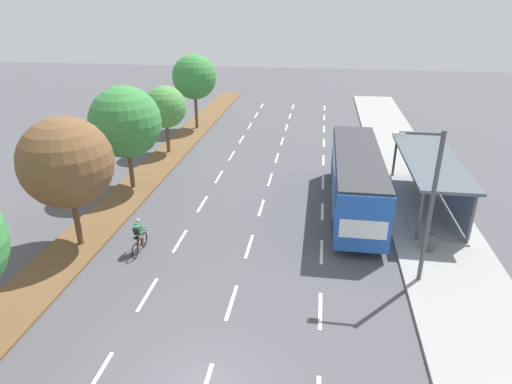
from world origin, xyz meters
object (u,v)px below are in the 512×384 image
(median_tree_fourth, at_px, (165,107))
(median_tree_fifth, at_px, (194,77))
(bus_shelter, at_px, (433,178))
(trash_bin, at_px, (428,242))
(median_tree_third, at_px, (125,122))
(streetlight, at_px, (428,199))
(cyclist, at_px, (139,237))
(bus, at_px, (356,175))
(median_tree_second, at_px, (66,163))

(median_tree_fourth, bearing_deg, median_tree_fifth, 87.45)
(bus_shelter, distance_m, trash_bin, 5.39)
(median_tree_third, distance_m, median_tree_fifth, 14.26)
(streetlight, bearing_deg, median_tree_fifth, 125.14)
(bus_shelter, relative_size, trash_bin, 11.17)
(cyclist, height_order, trash_bin, cyclist)
(cyclist, bearing_deg, streetlight, -2.81)
(bus_shelter, distance_m, streetlight, 8.19)
(bus, xyz_separation_m, median_tree_second, (-13.39, -6.15, 2.23))
(median_tree_third, height_order, median_tree_fourth, median_tree_third)
(bus_shelter, bearing_deg, bus, -170.11)
(median_tree_second, height_order, median_tree_third, median_tree_third)
(cyclist, xyz_separation_m, median_tree_third, (-3.38, 7.27, 3.52))
(streetlight, distance_m, trash_bin, 4.30)
(bus, height_order, cyclist, bus)
(median_tree_fourth, xyz_separation_m, median_tree_fifth, (0.32, 7.13, 1.09))
(median_tree_fourth, bearing_deg, median_tree_third, -89.67)
(bus_shelter, height_order, bus, bus)
(median_tree_second, bearing_deg, median_tree_fifth, 90.05)
(median_tree_third, relative_size, trash_bin, 7.47)
(median_tree_second, distance_m, median_tree_fourth, 14.27)
(bus, height_order, trash_bin, bus)
(cyclist, bearing_deg, bus_shelter, 25.78)
(median_tree_fifth, bearing_deg, bus, -48.62)
(median_tree_fifth, xyz_separation_m, streetlight, (15.58, -22.13, -0.83))
(bus_shelter, height_order, cyclist, bus_shelter)
(bus_shelter, height_order, median_tree_fourth, median_tree_fourth)
(bus, xyz_separation_m, median_tree_third, (-13.69, 0.97, 2.24))
(bus, bearing_deg, median_tree_fourth, 149.47)
(median_tree_third, distance_m, streetlight, 17.71)
(median_tree_second, relative_size, median_tree_fifth, 0.96)
(median_tree_third, bearing_deg, median_tree_second, -87.62)
(bus, relative_size, streetlight, 1.74)
(streetlight, bearing_deg, bus, 107.42)
(median_tree_fourth, xyz_separation_m, trash_bin, (16.93, -12.48, -3.05))
(streetlight, bearing_deg, bus_shelter, 74.60)
(median_tree_fourth, relative_size, streetlight, 0.78)
(bus, height_order, median_tree_third, median_tree_third)
(median_tree_third, xyz_separation_m, streetlight, (15.86, -7.88, -0.42))
(cyclist, distance_m, median_tree_fifth, 22.10)
(median_tree_fourth, bearing_deg, bus, -30.53)
(bus_shelter, xyz_separation_m, cyclist, (-14.59, -7.04, -1.08))
(bus, relative_size, median_tree_fifth, 1.72)
(median_tree_fourth, bearing_deg, streetlight, -43.35)
(bus_shelter, bearing_deg, median_tree_fourth, 157.79)
(bus_shelter, height_order, median_tree_fifth, median_tree_fifth)
(median_tree_third, xyz_separation_m, median_tree_fifth, (0.28, 14.25, 0.41))
(bus, distance_m, median_tree_second, 14.91)
(median_tree_third, xyz_separation_m, trash_bin, (16.89, -5.35, -3.73))
(median_tree_third, bearing_deg, cyclist, -65.07)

